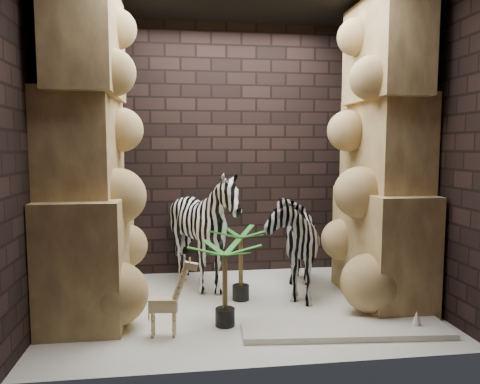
{
  "coord_description": "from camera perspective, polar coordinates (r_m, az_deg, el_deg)",
  "views": [
    {
      "loc": [
        -0.59,
        -4.25,
        1.54
      ],
      "look_at": [
        0.01,
        0.15,
        1.1
      ],
      "focal_mm": 34.06,
      "sensor_mm": 36.0,
      "label": 1
    }
  ],
  "objects": [
    {
      "name": "wall_front",
      "position": [
        3.06,
        3.33,
        4.96
      ],
      "size": [
        3.5,
        0.0,
        3.5
      ],
      "primitive_type": "plane",
      "rotation": [
        -1.57,
        0.0,
        0.0
      ],
      "color": "black",
      "rests_on": "ground"
    },
    {
      "name": "wall_left",
      "position": [
        4.4,
        -23.16,
        4.73
      ],
      "size": [
        0.0,
        3.0,
        3.0
      ],
      "primitive_type": "plane",
      "rotation": [
        1.57,
        0.0,
        1.57
      ],
      "color": "black",
      "rests_on": "ground"
    },
    {
      "name": "zebra_right",
      "position": [
        4.79,
        6.38,
        -5.15
      ],
      "size": [
        0.76,
        1.16,
        1.28
      ],
      "primitive_type": "imported",
      "rotation": [
        0.0,
        0.0,
        -0.17
      ],
      "color": "white",
      "rests_on": "floor"
    },
    {
      "name": "palm_front",
      "position": [
        4.61,
        0.1,
        -8.98
      ],
      "size": [
        0.36,
        0.36,
        0.74
      ],
      "primitive_type": null,
      "color": "#226A1E",
      "rests_on": "floor"
    },
    {
      "name": "rock_pillar_left",
      "position": [
        4.32,
        -18.67,
        4.88
      ],
      "size": [
        0.68,
        1.3,
        3.0
      ],
      "primitive_type": null,
      "color": "#DFBD75",
      "rests_on": "floor"
    },
    {
      "name": "palm_back",
      "position": [
        3.98,
        -1.9,
        -11.51
      ],
      "size": [
        0.36,
        0.36,
        0.73
      ],
      "primitive_type": null,
      "color": "#226A1E",
      "rests_on": "floor"
    },
    {
      "name": "zebra_left",
      "position": [
        4.88,
        -4.51,
        -5.55
      ],
      "size": [
        1.42,
        1.57,
        1.18
      ],
      "primitive_type": "imported",
      "rotation": [
        0.0,
        0.0,
        -0.34
      ],
      "color": "white",
      "rests_on": "floor"
    },
    {
      "name": "giraffe_toy",
      "position": [
        3.82,
        -9.6,
        -12.77
      ],
      "size": [
        0.35,
        0.15,
        0.67
      ],
      "primitive_type": null,
      "rotation": [
        0.0,
        0.0,
        -0.12
      ],
      "color": "beige",
      "rests_on": "floor"
    },
    {
      "name": "wall_back",
      "position": [
        5.53,
        -1.68,
        5.29
      ],
      "size": [
        3.5,
        0.0,
        3.5
      ],
      "primitive_type": "plane",
      "rotation": [
        1.57,
        0.0,
        0.0
      ],
      "color": "black",
      "rests_on": "ground"
    },
    {
      "name": "rock_pillar_right",
      "position": [
        4.7,
        17.59,
        4.96
      ],
      "size": [
        0.58,
        1.25,
        3.0
      ],
      "primitive_type": null,
      "color": "#DFBD75",
      "rests_on": "floor"
    },
    {
      "name": "floor",
      "position": [
        4.56,
        0.1,
        -14.04
      ],
      "size": [
        3.5,
        3.5,
        0.0
      ],
      "primitive_type": "plane",
      "color": "white",
      "rests_on": "ground"
    },
    {
      "name": "surfboard",
      "position": [
        4.05,
        13.06,
        -16.43
      ],
      "size": [
        1.75,
        0.57,
        0.05
      ],
      "primitive_type": "cube",
      "rotation": [
        0.0,
        0.0,
        -0.09
      ],
      "color": "white",
      "rests_on": "floor"
    },
    {
      "name": "wall_right",
      "position": [
        4.85,
        21.12,
        4.86
      ],
      "size": [
        0.0,
        3.0,
        3.0
      ],
      "primitive_type": "plane",
      "rotation": [
        1.57,
        0.0,
        -1.57
      ],
      "color": "black",
      "rests_on": "ground"
    }
  ]
}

